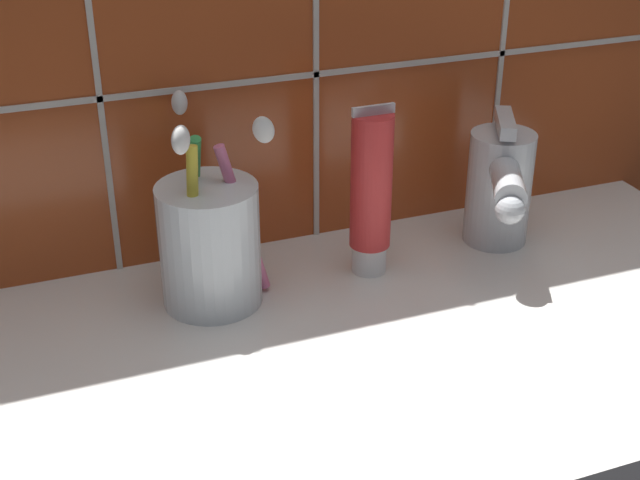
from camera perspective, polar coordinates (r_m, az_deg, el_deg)
sink_counter at (r=70.15cm, az=3.60°, el=-6.96°), size 74.34×37.41×2.00cm
tile_wall_backsplash at (r=77.38cm, az=-1.82°, el=14.54°), size 84.34×1.72×46.49cm
toothbrush_cup at (r=72.17cm, az=-7.07°, el=-0.10°), size 10.07×12.10×16.46cm
toothpaste_tube at (r=75.26cm, az=3.29°, el=3.09°), size 3.71×3.53×15.20cm
sink_faucet at (r=82.05cm, az=11.46°, el=3.42°), size 8.13×12.18×12.11cm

